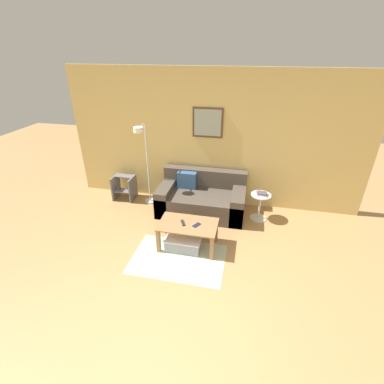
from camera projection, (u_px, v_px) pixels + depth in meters
name	position (u px, v px, depth m)	size (l,w,h in m)	color
ground_plane	(169.00, 333.00, 3.11)	(16.00, 16.00, 0.00)	tan
wall_back	(213.00, 140.00, 5.20)	(5.60, 0.09, 2.55)	#D6B76B
area_rug	(178.00, 259.00, 4.19)	(1.39, 0.94, 0.01)	#B2B79E
couch	(202.00, 198.00, 5.29)	(1.61, 0.88, 0.75)	#4C4238
coffee_table	(188.00, 228.00, 4.31)	(0.90, 0.54, 0.42)	#997047
storage_bin	(184.00, 242.00, 4.38)	(0.56, 0.41, 0.21)	gray
floor_lamp	(144.00, 156.00, 5.11)	(0.23, 0.50, 1.62)	silver
side_table	(260.00, 204.00, 5.03)	(0.36, 0.36, 0.50)	silver
book_stack	(262.00, 194.00, 4.91)	(0.20, 0.18, 0.05)	silver
remote_control	(183.00, 223.00, 4.28)	(0.04, 0.15, 0.02)	#232328
cell_phone	(197.00, 225.00, 4.23)	(0.07, 0.14, 0.01)	#1E2338
step_stool	(124.00, 187.00, 5.74)	(0.41, 0.38, 0.49)	slate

